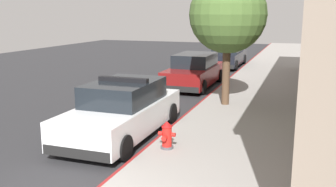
# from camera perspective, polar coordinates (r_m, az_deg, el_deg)

# --- Properties ---
(ground_plane) EXTENTS (34.25, 60.00, 0.20)m
(ground_plane) POSITION_cam_1_polar(r_m,az_deg,el_deg) (17.03, -8.08, -0.23)
(ground_plane) COLOR #2B2B2D
(sidewalk_pavement) EXTENTS (3.50, 60.00, 0.15)m
(sidewalk_pavement) POSITION_cam_1_polar(r_m,az_deg,el_deg) (15.21, 12.37, -1.19)
(sidewalk_pavement) COLOR gray
(sidewalk_pavement) RESTS_ON ground
(curb_painted_edge) EXTENTS (0.08, 60.00, 0.15)m
(curb_painted_edge) POSITION_cam_1_polar(r_m,az_deg,el_deg) (15.53, 5.82, -0.71)
(curb_painted_edge) COLOR maroon
(curb_painted_edge) RESTS_ON ground
(police_cruiser) EXTENTS (1.94, 4.84, 1.68)m
(police_cruiser) POSITION_cam_1_polar(r_m,az_deg,el_deg) (10.93, -6.73, -2.50)
(police_cruiser) COLOR white
(police_cruiser) RESTS_ON ground
(parked_car_silver_ahead) EXTENTS (1.94, 4.84, 1.56)m
(parked_car_silver_ahead) POSITION_cam_1_polar(r_m,az_deg,el_deg) (18.28, 3.97, 3.37)
(parked_car_silver_ahead) COLOR maroon
(parked_car_silver_ahead) RESTS_ON ground
(parked_car_dark_far) EXTENTS (1.94, 4.84, 1.56)m
(parked_car_dark_far) POSITION_cam_1_polar(r_m,az_deg,el_deg) (25.44, 8.80, 5.66)
(parked_car_dark_far) COLOR black
(parked_car_dark_far) RESTS_ON ground
(fire_hydrant) EXTENTS (0.44, 0.40, 0.76)m
(fire_hydrant) POSITION_cam_1_polar(r_m,az_deg,el_deg) (9.50, -0.18, -6.19)
(fire_hydrant) COLOR #4C4C51
(fire_hydrant) RESTS_ON sidewalk_pavement
(street_tree) EXTENTS (2.75, 2.75, 4.63)m
(street_tree) POSITION_cam_1_polar(r_m,az_deg,el_deg) (13.93, 8.92, 11.50)
(street_tree) COLOR brown
(street_tree) RESTS_ON sidewalk_pavement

